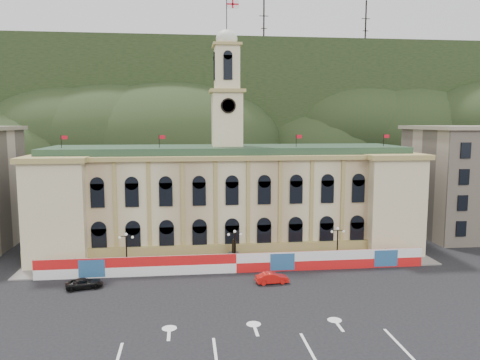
{
  "coord_description": "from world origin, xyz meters",
  "views": [
    {
      "loc": [
        -6.21,
        -42.79,
        19.24
      ],
      "look_at": [
        0.82,
        18.0,
        11.63
      ],
      "focal_mm": 35.0,
      "sensor_mm": 36.0,
      "label": 1
    }
  ],
  "objects": [
    {
      "name": "ground",
      "position": [
        0.0,
        0.0,
        0.0
      ],
      "size": [
        260.0,
        260.0,
        0.0
      ],
      "primitive_type": "plane",
      "color": "black",
      "rests_on": "ground"
    },
    {
      "name": "lane_markings",
      "position": [
        0.0,
        -5.0,
        0.0
      ],
      "size": [
        26.0,
        10.0,
        0.02
      ],
      "primitive_type": null,
      "color": "white",
      "rests_on": "ground"
    },
    {
      "name": "hill_ridge",
      "position": [
        0.03,
        121.99,
        19.48
      ],
      "size": [
        230.0,
        80.0,
        64.0
      ],
      "color": "black",
      "rests_on": "ground"
    },
    {
      "name": "city_hall",
      "position": [
        0.0,
        27.63,
        7.85
      ],
      "size": [
        56.2,
        17.6,
        37.1
      ],
      "color": "beige",
      "rests_on": "ground"
    },
    {
      "name": "side_building_right",
      "position": [
        43.0,
        30.93,
        9.33
      ],
      "size": [
        21.0,
        17.0,
        18.6
      ],
      "color": "#C0AB94",
      "rests_on": "ground"
    },
    {
      "name": "hoarding_fence",
      "position": [
        0.06,
        15.07,
        1.25
      ],
      "size": [
        50.0,
        0.44,
        2.5
      ],
      "color": "red",
      "rests_on": "ground"
    },
    {
      "name": "pavement",
      "position": [
        0.0,
        17.75,
        0.08
      ],
      "size": [
        56.0,
        5.5,
        0.16
      ],
      "primitive_type": "cube",
      "color": "slate",
      "rests_on": "ground"
    },
    {
      "name": "statue",
      "position": [
        0.0,
        18.0,
        1.19
      ],
      "size": [
        1.4,
        1.4,
        3.72
      ],
      "color": "#595651",
      "rests_on": "ground"
    },
    {
      "name": "lamp_left",
      "position": [
        -14.0,
        17.0,
        3.07
      ],
      "size": [
        1.96,
        0.44,
        5.15
      ],
      "color": "black",
      "rests_on": "ground"
    },
    {
      "name": "lamp_center",
      "position": [
        0.0,
        17.0,
        3.07
      ],
      "size": [
        1.96,
        0.44,
        5.15
      ],
      "color": "black",
      "rests_on": "ground"
    },
    {
      "name": "lamp_right",
      "position": [
        14.0,
        17.0,
        3.07
      ],
      "size": [
        1.96,
        0.44,
        5.15
      ],
      "color": "black",
      "rests_on": "ground"
    },
    {
      "name": "red_sedan",
      "position": [
        3.84,
        10.55,
        0.65
      ],
      "size": [
        1.98,
        4.17,
        1.31
      ],
      "primitive_type": "imported",
      "rotation": [
        0.0,
        0.0,
        1.65
      ],
      "color": "red",
      "rests_on": "ground"
    },
    {
      "name": "black_suv",
      "position": [
        -18.19,
        11.44,
        0.58
      ],
      "size": [
        3.9,
        5.11,
        1.17
      ],
      "primitive_type": "imported",
      "rotation": [
        0.0,
        0.0,
        1.81
      ],
      "color": "black",
      "rests_on": "ground"
    }
  ]
}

